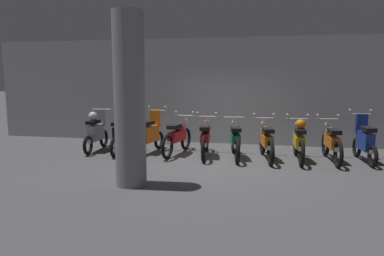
% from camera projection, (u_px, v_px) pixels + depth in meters
% --- Properties ---
extents(ground_plane, '(80.00, 80.00, 0.00)m').
position_uv_depth(ground_plane, '(217.00, 163.00, 8.78)').
color(ground_plane, '#4C4C4F').
extents(back_wall, '(16.00, 0.30, 3.33)m').
position_uv_depth(back_wall, '(229.00, 91.00, 11.27)').
color(back_wall, '#ADADB2').
rests_on(back_wall, ground).
extents(motorbike_slot_0, '(0.56, 1.68, 1.18)m').
position_uv_depth(motorbike_slot_0, '(96.00, 131.00, 10.19)').
color(motorbike_slot_0, black).
rests_on(motorbike_slot_0, ground).
extents(motorbike_slot_1, '(0.59, 1.68, 1.29)m').
position_uv_depth(motorbike_slot_1, '(120.00, 134.00, 9.91)').
color(motorbike_slot_1, black).
rests_on(motorbike_slot_1, ground).
extents(motorbike_slot_2, '(0.58, 1.67, 1.29)m').
position_uv_depth(motorbike_slot_2, '(150.00, 134.00, 9.94)').
color(motorbike_slot_2, black).
rests_on(motorbike_slot_2, ground).
extents(motorbike_slot_3, '(0.58, 1.94, 1.15)m').
position_uv_depth(motorbike_slot_3, '(177.00, 136.00, 9.73)').
color(motorbike_slot_3, black).
rests_on(motorbike_slot_3, ground).
extents(motorbike_slot_4, '(0.59, 1.95, 1.15)m').
position_uv_depth(motorbike_slot_4, '(205.00, 138.00, 9.47)').
color(motorbike_slot_4, black).
rests_on(motorbike_slot_4, ground).
extents(motorbike_slot_5, '(0.56, 1.94, 1.03)m').
position_uv_depth(motorbike_slot_5, '(235.00, 139.00, 9.27)').
color(motorbike_slot_5, black).
rests_on(motorbike_slot_5, ground).
extents(motorbike_slot_6, '(0.58, 1.94, 1.15)m').
position_uv_depth(motorbike_slot_6, '(266.00, 141.00, 9.09)').
color(motorbike_slot_6, black).
rests_on(motorbike_slot_6, ground).
extents(motorbike_slot_7, '(0.59, 1.95, 1.15)m').
position_uv_depth(motorbike_slot_7, '(299.00, 140.00, 8.93)').
color(motorbike_slot_7, black).
rests_on(motorbike_slot_7, ground).
extents(motorbike_slot_8, '(0.59, 1.95, 1.15)m').
position_uv_depth(motorbike_slot_8, '(332.00, 142.00, 8.88)').
color(motorbike_slot_8, black).
rests_on(motorbike_slot_8, ground).
extents(motorbike_slot_9, '(0.59, 1.68, 1.29)m').
position_uv_depth(motorbike_slot_9, '(364.00, 141.00, 8.85)').
color(motorbike_slot_9, black).
rests_on(motorbike_slot_9, ground).
extents(support_pillar, '(0.60, 0.60, 3.33)m').
position_uv_depth(support_pillar, '(130.00, 100.00, 6.76)').
color(support_pillar, gray).
rests_on(support_pillar, ground).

